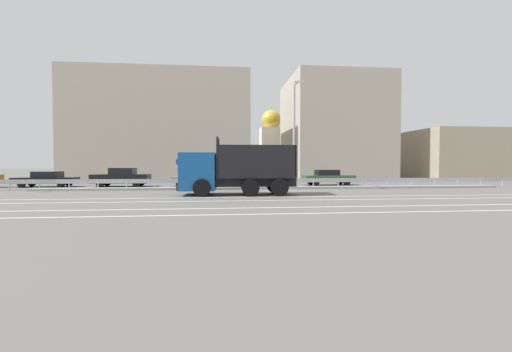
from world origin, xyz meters
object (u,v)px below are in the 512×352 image
(median_road_sign, at_px, (180,173))
(parked_car_4, at_px, (262,177))
(dump_truck, at_px, (223,174))
(church_tower, at_px, (271,144))
(parked_car_1, at_px, (46,179))
(street_lamp_1, at_px, (294,131))
(parked_car_2, at_px, (122,177))
(parked_car_3, at_px, (196,178))
(parked_car_5, at_px, (328,177))

(median_road_sign, distance_m, parked_car_4, 8.17)
(dump_truck, xyz_separation_m, church_tower, (8.42, 35.31, 4.02))
(parked_car_1, height_order, church_tower, church_tower)
(street_lamp_1, xyz_separation_m, church_tower, (2.93, 30.95, 0.90))
(parked_car_4, bearing_deg, median_road_sign, -59.96)
(median_road_sign, height_order, parked_car_1, median_road_sign)
(street_lamp_1, bearing_deg, parked_car_2, 162.01)
(median_road_sign, xyz_separation_m, parked_car_4, (6.71, 4.64, -0.45))
(parked_car_2, distance_m, church_tower, 31.69)
(parked_car_4, bearing_deg, parked_car_2, -92.84)
(street_lamp_1, distance_m, parked_car_2, 15.13)
(dump_truck, bearing_deg, church_tower, -11.29)
(parked_car_4, bearing_deg, street_lamp_1, 16.53)
(dump_truck, xyz_separation_m, parked_car_1, (-14.67, 9.20, -0.65))
(street_lamp_1, relative_size, parked_car_4, 1.95)
(parked_car_2, bearing_deg, parked_car_3, -87.58)
(median_road_sign, bearing_deg, parked_car_3, 78.62)
(parked_car_2, bearing_deg, parked_car_1, 87.72)
(dump_truck, relative_size, median_road_sign, 2.97)
(parked_car_2, distance_m, parked_car_3, 6.26)
(street_lamp_1, xyz_separation_m, parked_car_3, (-7.71, 4.75, -3.72))
(dump_truck, relative_size, parked_car_4, 1.76)
(street_lamp_1, height_order, parked_car_1, street_lamp_1)
(median_road_sign, relative_size, parked_car_3, 0.58)
(parked_car_2, bearing_deg, parked_car_5, -88.60)
(parked_car_3, bearing_deg, church_tower, -18.54)
(street_lamp_1, distance_m, parked_car_4, 6.40)
(dump_truck, height_order, median_road_sign, dump_truck)
(parked_car_1, xyz_separation_m, parked_car_2, (6.18, -0.30, 0.13))
(street_lamp_1, xyz_separation_m, parked_car_5, (4.23, 4.83, -3.72))
(dump_truck, height_order, parked_car_1, dump_truck)
(parked_car_5, bearing_deg, median_road_sign, -72.20)
(dump_truck, distance_m, parked_car_1, 17.33)
(parked_car_2, bearing_deg, dump_truck, -135.88)
(parked_car_2, height_order, church_tower, church_tower)
(parked_car_2, relative_size, church_tower, 0.39)
(parked_car_1, xyz_separation_m, parked_car_5, (24.38, -0.01, 0.05))
(street_lamp_1, relative_size, church_tower, 0.68)
(church_tower, bearing_deg, parked_car_2, -122.62)
(parked_car_3, bearing_deg, parked_car_2, 95.50)
(median_road_sign, xyz_separation_m, parked_car_1, (-11.54, 4.56, -0.58))
(median_road_sign, xyz_separation_m, parked_car_3, (0.90, 4.47, -0.53))
(parked_car_3, relative_size, parked_car_5, 0.90)
(parked_car_1, bearing_deg, dump_truck, -124.91)
(dump_truck, relative_size, parked_car_2, 1.54)
(median_road_sign, height_order, parked_car_3, median_road_sign)
(parked_car_5, bearing_deg, parked_car_1, -91.75)
(parked_car_5, bearing_deg, church_tower, -178.89)
(parked_car_2, xyz_separation_m, parked_car_4, (12.07, 0.38, 0.01))
(dump_truck, bearing_deg, parked_car_3, 15.85)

